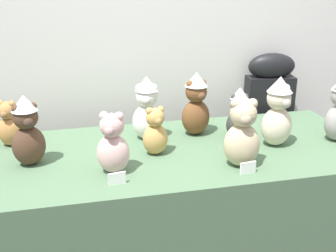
# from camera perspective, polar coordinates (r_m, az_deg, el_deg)

# --- Properties ---
(wall_back) EXTENTS (7.00, 0.08, 2.60)m
(wall_back) POSITION_cam_1_polar(r_m,az_deg,el_deg) (2.45, -3.44, 14.67)
(wall_back) COLOR silver
(wall_back) RESTS_ON ground_plane
(display_table) EXTENTS (1.89, 0.78, 0.75)m
(display_table) POSITION_cam_1_polar(r_m,az_deg,el_deg) (2.16, 0.00, -12.38)
(display_table) COLOR #4C6B4C
(display_table) RESTS_ON ground_plane
(instrument_case) EXTENTS (0.29, 0.15, 1.07)m
(instrument_case) POSITION_cam_1_polar(r_m,az_deg,el_deg) (2.75, 12.75, -1.54)
(instrument_case) COLOR black
(instrument_case) RESTS_ON ground_plane
(teddy_bear_honey) EXTENTS (0.13, 0.11, 0.22)m
(teddy_bear_honey) POSITION_cam_1_polar(r_m,az_deg,el_deg) (1.91, -1.68, -0.84)
(teddy_bear_honey) COLOR tan
(teddy_bear_honey) RESTS_ON display_table
(teddy_bear_sand) EXTENTS (0.17, 0.16, 0.29)m
(teddy_bear_sand) POSITION_cam_1_polar(r_m,az_deg,el_deg) (1.81, 9.76, -1.20)
(teddy_bear_sand) COLOR #CCB78E
(teddy_bear_sand) RESTS_ON display_table
(teddy_bear_caramel) EXTENTS (0.13, 0.12, 0.22)m
(teddy_bear_caramel) POSITION_cam_1_polar(r_m,az_deg,el_deg) (2.14, -20.25, 0.15)
(teddy_bear_caramel) COLOR #B27A42
(teddy_bear_caramel) RESTS_ON display_table
(teddy_bear_charcoal) EXTENTS (0.13, 0.11, 0.26)m
(teddy_bear_charcoal) POSITION_cam_1_polar(r_m,az_deg,el_deg) (2.10, 9.34, 1.54)
(teddy_bear_charcoal) COLOR #383533
(teddy_bear_charcoal) RESTS_ON display_table
(teddy_bear_snow) EXTENTS (0.17, 0.15, 0.31)m
(teddy_bear_snow) POSITION_cam_1_polar(r_m,az_deg,el_deg) (2.07, -2.80, 2.26)
(teddy_bear_snow) COLOR white
(teddy_bear_snow) RESTS_ON display_table
(teddy_bear_blush) EXTENTS (0.16, 0.15, 0.26)m
(teddy_bear_blush) POSITION_cam_1_polar(r_m,az_deg,el_deg) (1.75, -7.31, -2.46)
(teddy_bear_blush) COLOR beige
(teddy_bear_blush) RESTS_ON display_table
(teddy_bear_cocoa) EXTENTS (0.17, 0.15, 0.31)m
(teddy_bear_cocoa) POSITION_cam_1_polar(r_m,az_deg,el_deg) (1.89, -18.08, -0.67)
(teddy_bear_cocoa) COLOR #4C3323
(teddy_bear_cocoa) RESTS_ON display_table
(teddy_bear_chestnut) EXTENTS (0.17, 0.15, 0.32)m
(teddy_bear_chestnut) POSITION_cam_1_polar(r_m,az_deg,el_deg) (2.13, 3.72, 2.85)
(teddy_bear_chestnut) COLOR brown
(teddy_bear_chestnut) RESTS_ON display_table
(teddy_bear_cream) EXTENTS (0.18, 0.16, 0.33)m
(teddy_bear_cream) POSITION_cam_1_polar(r_m,az_deg,el_deg) (2.05, 14.29, 1.76)
(teddy_bear_cream) COLOR beige
(teddy_bear_cream) RESTS_ON display_table
(name_card_front_left) EXTENTS (0.07, 0.02, 0.05)m
(name_card_front_left) POSITION_cam_1_polar(r_m,az_deg,el_deg) (1.79, 10.51, -5.44)
(name_card_front_left) COLOR white
(name_card_front_left) RESTS_ON display_table
(name_card_front_middle) EXTENTS (0.07, 0.02, 0.05)m
(name_card_front_middle) POSITION_cam_1_polar(r_m,az_deg,el_deg) (1.69, -6.75, -6.90)
(name_card_front_middle) COLOR white
(name_card_front_middle) RESTS_ON display_table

